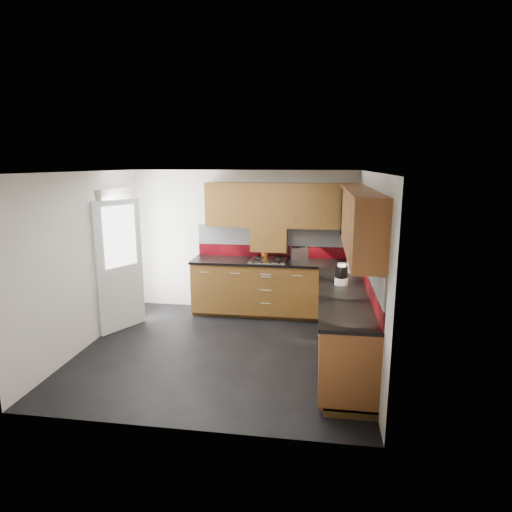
% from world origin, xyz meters
% --- Properties ---
extents(room, '(4.00, 3.80, 2.64)m').
position_xyz_m(room, '(0.00, 0.00, 1.50)').
color(room, black).
extents(base_cabinets, '(2.70, 3.20, 0.95)m').
position_xyz_m(base_cabinets, '(1.07, 0.72, 0.44)').
color(base_cabinets, brown).
rests_on(base_cabinets, room).
extents(countertop, '(2.72, 3.22, 0.04)m').
position_xyz_m(countertop, '(1.05, 0.70, 0.92)').
color(countertop, black).
rests_on(countertop, base_cabinets).
extents(backsplash, '(2.70, 3.20, 0.54)m').
position_xyz_m(backsplash, '(1.28, 0.93, 1.21)').
color(backsplash, maroon).
rests_on(backsplash, countertop).
extents(upper_cabinets, '(2.50, 3.20, 0.72)m').
position_xyz_m(upper_cabinets, '(1.23, 0.78, 1.84)').
color(upper_cabinets, brown).
rests_on(upper_cabinets, room).
extents(extractor_hood, '(0.60, 0.33, 0.40)m').
position_xyz_m(extractor_hood, '(0.45, 1.64, 1.28)').
color(extractor_hood, brown).
rests_on(extractor_hood, room).
extents(glass_cabinet, '(0.32, 0.80, 0.66)m').
position_xyz_m(glass_cabinet, '(1.71, 1.07, 1.87)').
color(glass_cabinet, black).
rests_on(glass_cabinet, room).
extents(back_door, '(0.42, 1.19, 2.04)m').
position_xyz_m(back_door, '(-1.78, 0.75, 1.03)').
color(back_door, white).
rests_on(back_door, room).
extents(gas_hob, '(0.59, 0.52, 0.05)m').
position_xyz_m(gas_hob, '(0.45, 1.47, 0.96)').
color(gas_hob, silver).
rests_on(gas_hob, countertop).
extents(utensil_pot, '(0.11, 0.11, 0.40)m').
position_xyz_m(utensil_pot, '(0.37, 1.67, 1.03)').
color(utensil_pot, orange).
rests_on(utensil_pot, countertop).
extents(toaster, '(0.32, 0.24, 0.21)m').
position_xyz_m(toaster, '(0.94, 1.66, 1.04)').
color(toaster, silver).
rests_on(toaster, countertop).
extents(food_processor, '(0.17, 0.17, 0.29)m').
position_xyz_m(food_processor, '(1.57, 0.21, 1.07)').
color(food_processor, white).
rests_on(food_processor, countertop).
extents(paper_towel, '(0.14, 0.14, 0.23)m').
position_xyz_m(paper_towel, '(1.74, 0.89, 1.05)').
color(paper_towel, white).
rests_on(paper_towel, countertop).
extents(orange_cloth, '(0.15, 0.13, 0.02)m').
position_xyz_m(orange_cloth, '(1.64, 1.08, 0.95)').
color(orange_cloth, orange).
rests_on(orange_cloth, countertop).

